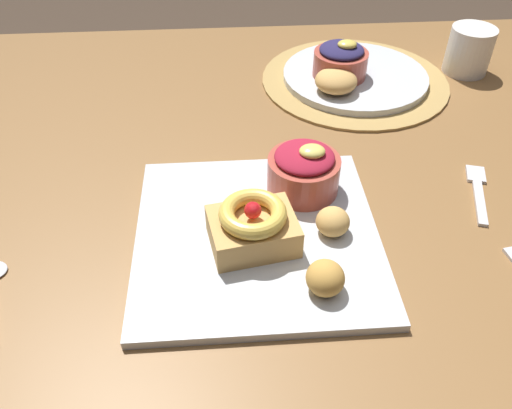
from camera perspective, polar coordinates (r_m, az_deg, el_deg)
name	(u,v)px	position (r m, az deg, el deg)	size (l,w,h in m)	color
ground_plane	(278,393)	(1.36, 2.44, -19.76)	(8.00, 8.00, 0.00)	#423326
dining_table	(289,198)	(0.86, 3.63, 0.74)	(1.28, 0.91, 0.73)	brown
woven_placemat	(354,80)	(1.00, 10.64, 13.12)	(0.34, 0.34, 0.01)	#AD894C
front_plate	(257,236)	(0.65, 0.13, -3.41)	(0.30, 0.30, 0.01)	silver
cake_slice	(253,226)	(0.61, -0.34, -2.35)	(0.11, 0.09, 0.06)	tan
berry_ramekin	(305,170)	(0.69, 5.30, 3.73)	(0.10, 0.10, 0.07)	#B24C3D
fritter_front	(327,278)	(0.58, 7.72, -7.90)	(0.04, 0.04, 0.04)	gold
fritter_middle	(333,222)	(0.64, 8.34, -1.85)	(0.04, 0.04, 0.03)	tan
back_plate	(355,76)	(0.99, 10.70, 13.55)	(0.26, 0.26, 0.01)	silver
back_ramekin	(341,60)	(0.96, 9.19, 15.21)	(0.09, 0.09, 0.07)	#B24C3D
back_pastry	(336,81)	(0.92, 8.69, 13.14)	(0.07, 0.07, 0.04)	tan
fork	(478,190)	(0.78, 22.97, 1.51)	(0.05, 0.13, 0.00)	silver
coffee_mug	(469,50)	(1.07, 22.16, 15.27)	(0.08, 0.08, 0.08)	silver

